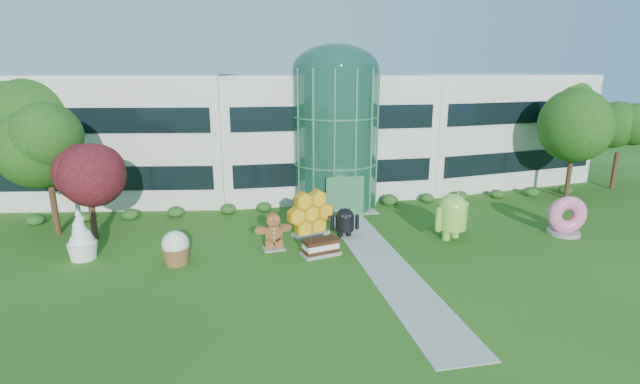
{
  "coord_description": "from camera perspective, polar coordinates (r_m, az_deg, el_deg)",
  "views": [
    {
      "loc": [
        -7.56,
        -20.28,
        9.63
      ],
      "look_at": [
        -2.3,
        6.0,
        2.6
      ],
      "focal_mm": 26.0,
      "sensor_mm": 36.0,
      "label": 1
    }
  ],
  "objects": [
    {
      "name": "ground",
      "position": [
        23.69,
        8.45,
        -9.46
      ],
      "size": [
        140.0,
        140.0,
        0.0
      ],
      "primitive_type": "plane",
      "color": "#215114",
      "rests_on": "ground"
    },
    {
      "name": "building",
      "position": [
        39.33,
        -0.14,
        7.43
      ],
      "size": [
        46.0,
        15.0,
        9.3
      ],
      "primitive_type": null,
      "color": "beige",
      "rests_on": "ground"
    },
    {
      "name": "atrium",
      "position": [
        33.49,
        1.87,
        6.57
      ],
      "size": [
        6.0,
        6.0,
        9.8
      ],
      "primitive_type": "cylinder",
      "color": "#194738",
      "rests_on": "ground"
    },
    {
      "name": "walkway",
      "position": [
        25.41,
        6.94,
        -7.64
      ],
      "size": [
        2.4,
        20.0,
        0.04
      ],
      "primitive_type": "cube",
      "color": "#9E9E93",
      "rests_on": "ground"
    },
    {
      "name": "tree_red",
      "position": [
        29.64,
        -26.52,
        0.2
      ],
      "size": [
        4.0,
        4.0,
        6.0
      ],
      "primitive_type": null,
      "color": "#3F0C14",
      "rests_on": "ground"
    },
    {
      "name": "trees_backdrop",
      "position": [
        34.56,
        1.48,
        5.65
      ],
      "size": [
        52.0,
        8.0,
        8.4
      ],
      "primitive_type": null,
      "color": "#1E4010",
      "rests_on": "ground"
    },
    {
      "name": "android_green",
      "position": [
        28.2,
        15.94,
        -2.46
      ],
      "size": [
        3.32,
        2.85,
        3.17
      ],
      "primitive_type": null,
      "rotation": [
        0.0,
        0.0,
        0.42
      ],
      "color": "#7EBF3D",
      "rests_on": "ground"
    },
    {
      "name": "android_black",
      "position": [
        27.62,
        3.07,
        -3.49
      ],
      "size": [
        1.89,
        1.35,
        2.04
      ],
      "primitive_type": null,
      "rotation": [
        0.0,
        0.0,
        -0.09
      ],
      "color": "black",
      "rests_on": "ground"
    },
    {
      "name": "donut",
      "position": [
        31.57,
        28.02,
        -2.51
      ],
      "size": [
        2.52,
        1.54,
        2.45
      ],
      "primitive_type": null,
      "rotation": [
        0.0,
        0.0,
        -0.18
      ],
      "color": "#DA538A",
      "rests_on": "ground"
    },
    {
      "name": "gingerbread",
      "position": [
        25.69,
        -5.76,
        -4.83
      ],
      "size": [
        2.42,
        1.18,
        2.15
      ],
      "primitive_type": null,
      "rotation": [
        0.0,
        0.0,
        0.13
      ],
      "color": "brown",
      "rests_on": "ground"
    },
    {
      "name": "ice_cream_sandwich",
      "position": [
        25.04,
        0.09,
        -6.79
      ],
      "size": [
        2.24,
        1.5,
        0.91
      ],
      "primitive_type": null,
      "rotation": [
        0.0,
        0.0,
        0.25
      ],
      "color": "#321D0B",
      "rests_on": "ground"
    },
    {
      "name": "honeycomb",
      "position": [
        27.75,
        -1.19,
        -2.87
      ],
      "size": [
        3.4,
        2.23,
        2.51
      ],
      "primitive_type": null,
      "rotation": [
        0.0,
        0.0,
        0.37
      ],
      "color": "yellow",
      "rests_on": "ground"
    },
    {
      "name": "froyo",
      "position": [
        27.29,
        -27.36,
        -4.66
      ],
      "size": [
        1.73,
        1.73,
        2.71
      ],
      "primitive_type": null,
      "rotation": [
        0.0,
        0.0,
        0.1
      ],
      "color": "white",
      "rests_on": "ground"
    },
    {
      "name": "cupcake",
      "position": [
        24.92,
        -17.34,
        -6.54
      ],
      "size": [
        1.7,
        1.7,
        1.77
      ],
      "primitive_type": null,
      "rotation": [
        0.0,
        0.0,
        -0.16
      ],
      "color": "white",
      "rests_on": "ground"
    }
  ]
}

